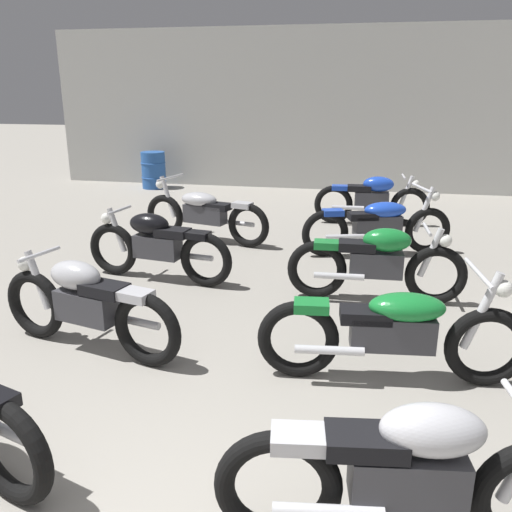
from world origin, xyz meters
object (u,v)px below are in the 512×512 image
(motorcycle_right_row_4, at_px, (372,199))
(oil_drum, at_px, (154,170))
(motorcycle_left_row_1, at_px, (86,303))
(motorcycle_left_row_3, at_px, (204,213))
(motorcycle_left_row_2, at_px, (157,245))
(motorcycle_right_row_1, at_px, (394,330))
(motorcycle_right_row_2, at_px, (377,262))
(motorcycle_right_row_3, at_px, (378,224))
(motorcycle_right_row_0, at_px, (409,473))

(motorcycle_right_row_4, height_order, oil_drum, motorcycle_right_row_4)
(motorcycle_left_row_1, bearing_deg, motorcycle_right_row_4, 64.41)
(motorcycle_left_row_3, relative_size, oil_drum, 2.51)
(motorcycle_left_row_2, distance_m, motorcycle_right_row_1, 3.34)
(motorcycle_right_row_2, relative_size, motorcycle_right_row_3, 0.94)
(motorcycle_left_row_1, height_order, motorcycle_left_row_3, motorcycle_left_row_3)
(motorcycle_right_row_1, bearing_deg, motorcycle_left_row_2, 145.57)
(motorcycle_left_row_3, relative_size, motorcycle_right_row_2, 1.08)
(motorcycle_left_row_2, xyz_separation_m, motorcycle_right_row_1, (2.75, -1.89, -0.01))
(motorcycle_left_row_3, bearing_deg, motorcycle_right_row_1, -53.95)
(motorcycle_right_row_0, height_order, oil_drum, motorcycle_right_row_0)
(motorcycle_left_row_2, relative_size, motorcycle_left_row_3, 0.92)
(motorcycle_right_row_0, xyz_separation_m, motorcycle_right_row_3, (-0.08, 5.21, -0.01))
(motorcycle_right_row_0, xyz_separation_m, motorcycle_right_row_2, (-0.12, 3.43, 0.00))
(motorcycle_left_row_1, distance_m, motorcycle_left_row_2, 1.89)
(motorcycle_right_row_0, bearing_deg, motorcycle_right_row_1, 90.18)
(motorcycle_right_row_1, bearing_deg, motorcycle_left_row_3, 126.05)
(motorcycle_left_row_1, distance_m, oil_drum, 8.28)
(motorcycle_right_row_1, height_order, oil_drum, motorcycle_right_row_1)
(motorcycle_right_row_4, xyz_separation_m, oil_drum, (-5.05, 2.60, -0.03))
(motorcycle_right_row_1, height_order, motorcycle_right_row_3, same)
(motorcycle_left_row_3, height_order, oil_drum, motorcycle_left_row_3)
(motorcycle_left_row_2, height_order, oil_drum, motorcycle_left_row_2)
(motorcycle_right_row_0, relative_size, motorcycle_right_row_1, 0.91)
(motorcycle_left_row_2, relative_size, motorcycle_right_row_4, 1.00)
(motorcycle_right_row_2, bearing_deg, motorcycle_right_row_1, -86.34)
(motorcycle_left_row_3, distance_m, oil_drum, 4.88)
(motorcycle_left_row_1, relative_size, oil_drum, 2.28)
(motorcycle_right_row_3, bearing_deg, motorcycle_right_row_2, -91.31)
(motorcycle_left_row_1, relative_size, motorcycle_right_row_0, 0.99)
(motorcycle_left_row_1, height_order, motorcycle_right_row_2, same)
(motorcycle_right_row_3, bearing_deg, motorcycle_left_row_3, 175.92)
(motorcycle_right_row_0, relative_size, motorcycle_right_row_2, 1.00)
(motorcycle_left_row_2, relative_size, motorcycle_right_row_0, 1.00)
(motorcycle_right_row_3, distance_m, motorcycle_right_row_4, 1.78)
(motorcycle_left_row_1, relative_size, motorcycle_left_row_3, 0.91)
(motorcycle_right_row_2, distance_m, motorcycle_right_row_3, 1.78)
(motorcycle_left_row_3, distance_m, motorcycle_right_row_4, 3.00)
(motorcycle_left_row_3, bearing_deg, motorcycle_right_row_0, -63.43)
(motorcycle_left_row_2, height_order, motorcycle_right_row_4, same)
(motorcycle_right_row_2, bearing_deg, motorcycle_right_row_4, 90.61)
(motorcycle_left_row_1, height_order, motorcycle_right_row_3, motorcycle_right_row_3)
(motorcycle_left_row_3, height_order, motorcycle_right_row_4, motorcycle_left_row_3)
(motorcycle_right_row_4, bearing_deg, motorcycle_right_row_2, -89.39)
(motorcycle_left_row_2, xyz_separation_m, motorcycle_right_row_2, (2.64, -0.16, 0.00))
(motorcycle_left_row_3, bearing_deg, motorcycle_left_row_1, -89.79)
(motorcycle_left_row_3, xyz_separation_m, motorcycle_right_row_0, (2.70, -5.40, 0.01))
(motorcycle_left_row_2, bearing_deg, motorcycle_right_row_3, 31.23)
(motorcycle_left_row_2, bearing_deg, motorcycle_left_row_3, 88.14)
(motorcycle_right_row_2, xyz_separation_m, motorcycle_right_row_3, (0.04, 1.78, -0.01))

